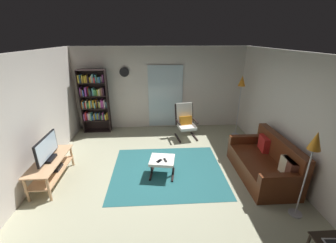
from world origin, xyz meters
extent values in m
plane|color=#A6A688|center=(0.00, 0.00, 0.00)|extent=(7.02, 7.02, 0.00)
cube|color=beige|center=(0.00, 2.90, 1.30)|extent=(5.60, 0.06, 2.60)
cube|color=beige|center=(-2.70, 0.00, 1.30)|extent=(0.06, 6.00, 2.60)
cube|color=beige|center=(2.70, 0.00, 1.30)|extent=(0.06, 6.00, 2.60)
cube|color=silver|center=(0.17, 2.83, 1.05)|extent=(1.10, 0.01, 2.00)
cube|color=#245D61|center=(0.09, 0.25, 0.00)|extent=(2.49, 2.10, 0.01)
cube|color=tan|center=(-2.34, 0.03, 0.52)|extent=(0.50, 1.29, 0.02)
cube|color=tan|center=(-2.34, 0.03, 0.24)|extent=(0.46, 1.23, 0.02)
cylinder|color=tan|center=(-2.14, -0.56, 0.25)|extent=(0.05, 0.05, 0.51)
cylinder|color=tan|center=(-2.14, 0.63, 0.25)|extent=(0.05, 0.05, 0.51)
cylinder|color=tan|center=(-2.54, -0.56, 0.25)|extent=(0.05, 0.05, 0.51)
cylinder|color=tan|center=(-2.54, 0.63, 0.25)|extent=(0.05, 0.05, 0.51)
cube|color=black|center=(-2.34, 0.12, 0.28)|extent=(0.30, 0.28, 0.07)
cube|color=black|center=(-2.34, 0.03, 0.55)|extent=(0.20, 0.32, 0.05)
cube|color=black|center=(-2.34, 0.03, 0.81)|extent=(0.04, 0.84, 0.46)
cube|color=silver|center=(-2.32, 0.03, 0.81)|extent=(0.01, 0.79, 0.41)
cube|color=black|center=(-2.43, 2.62, 0.98)|extent=(0.02, 0.30, 1.97)
cube|color=black|center=(-1.62, 2.62, 0.98)|extent=(0.02, 0.30, 1.97)
cube|color=black|center=(-2.03, 2.76, 0.98)|extent=(0.82, 0.02, 1.97)
cube|color=black|center=(-2.03, 2.62, 0.02)|extent=(0.79, 0.28, 0.02)
cube|color=black|center=(-2.03, 2.62, 0.39)|extent=(0.79, 0.28, 0.02)
cube|color=black|center=(-2.03, 2.62, 0.79)|extent=(0.79, 0.28, 0.02)
cube|color=black|center=(-2.03, 2.62, 1.18)|extent=(0.79, 0.28, 0.02)
cube|color=black|center=(-2.03, 2.62, 1.57)|extent=(0.79, 0.28, 0.02)
cube|color=black|center=(-2.03, 2.62, 1.95)|extent=(0.79, 0.28, 0.02)
cube|color=#8A4384|center=(-2.39, 2.62, 0.52)|extent=(0.04, 0.23, 0.23)
cube|color=red|center=(-2.34, 2.63, 0.53)|extent=(0.04, 0.21, 0.26)
cube|color=#903693|center=(-2.30, 2.64, 0.51)|extent=(0.02, 0.17, 0.21)
cube|color=beige|center=(-2.26, 2.60, 0.51)|extent=(0.04, 0.13, 0.22)
cube|color=beige|center=(-2.22, 2.60, 0.52)|extent=(0.03, 0.19, 0.24)
cube|color=teal|center=(-2.18, 2.61, 0.51)|extent=(0.03, 0.22, 0.23)
cube|color=#3056B0|center=(-2.13, 2.63, 0.48)|extent=(0.04, 0.18, 0.15)
cube|color=gold|center=(-2.10, 2.62, 0.50)|extent=(0.02, 0.16, 0.19)
cube|color=#2E62B3|center=(-2.05, 2.62, 0.50)|extent=(0.04, 0.10, 0.21)
cube|color=#9C982A|center=(-2.00, 2.63, 0.50)|extent=(0.04, 0.11, 0.19)
cube|color=teal|center=(-1.95, 2.63, 0.51)|extent=(0.03, 0.14, 0.21)
cube|color=#2C1931|center=(-1.91, 2.62, 0.49)|extent=(0.04, 0.17, 0.18)
cube|color=#408547|center=(-1.86, 2.61, 0.48)|extent=(0.04, 0.16, 0.15)
cube|color=#953F86|center=(-1.82, 2.60, 0.52)|extent=(0.03, 0.14, 0.24)
cube|color=teal|center=(-1.77, 2.62, 0.48)|extent=(0.04, 0.11, 0.17)
cube|color=gold|center=(-1.73, 2.61, 0.49)|extent=(0.04, 0.20, 0.18)
cube|color=gold|center=(-1.68, 2.62, 0.51)|extent=(0.03, 0.14, 0.22)
cube|color=orange|center=(-2.40, 2.63, 0.91)|extent=(0.02, 0.23, 0.23)
cube|color=#5690A5|center=(-2.36, 2.62, 0.90)|extent=(0.03, 0.23, 0.21)
cube|color=red|center=(-2.32, 2.63, 0.88)|extent=(0.04, 0.16, 0.17)
cube|color=beige|center=(-2.28, 2.62, 0.92)|extent=(0.03, 0.19, 0.24)
cube|color=#3A843E|center=(-2.24, 2.61, 0.89)|extent=(0.03, 0.11, 0.19)
cube|color=#418E45|center=(-2.20, 2.61, 0.89)|extent=(0.02, 0.18, 0.19)
cube|color=gold|center=(-2.17, 2.62, 0.92)|extent=(0.03, 0.21, 0.25)
cube|color=slate|center=(-2.13, 2.61, 0.91)|extent=(0.03, 0.13, 0.23)
cube|color=gold|center=(-2.10, 2.64, 0.91)|extent=(0.02, 0.13, 0.22)
cube|color=yellow|center=(-2.07, 2.61, 0.92)|extent=(0.04, 0.11, 0.24)
cube|color=#5B9494|center=(-2.02, 2.60, 0.88)|extent=(0.04, 0.21, 0.18)
cube|color=orange|center=(-1.98, 2.63, 0.93)|extent=(0.02, 0.17, 0.26)
cube|color=#282028|center=(-1.94, 2.63, 0.92)|extent=(0.03, 0.13, 0.25)
cube|color=#989C3A|center=(-1.89, 2.62, 0.90)|extent=(0.04, 0.19, 0.21)
cube|color=beige|center=(-1.86, 2.63, 0.89)|extent=(0.02, 0.20, 0.20)
cube|color=#973483|center=(-1.82, 2.64, 0.92)|extent=(0.04, 0.21, 0.25)
cube|color=#983783|center=(-1.77, 2.61, 0.92)|extent=(0.03, 0.22, 0.24)
cube|color=#BDB4B0|center=(-1.73, 2.61, 0.92)|extent=(0.04, 0.16, 0.25)
cube|color=#5C8EA2|center=(-1.68, 2.62, 0.89)|extent=(0.03, 0.14, 0.19)
cube|color=#8A3A95|center=(-2.40, 2.63, 1.32)|extent=(0.02, 0.23, 0.26)
cube|color=brown|center=(-2.36, 2.64, 1.29)|extent=(0.04, 0.23, 0.21)
cube|color=#3A5CB4|center=(-2.31, 2.60, 1.28)|extent=(0.04, 0.19, 0.19)
cube|color=#2C2A26|center=(-2.27, 2.62, 1.32)|extent=(0.03, 0.11, 0.26)
cube|color=purple|center=(-2.23, 2.60, 1.32)|extent=(0.04, 0.23, 0.27)
cube|color=red|center=(-2.18, 2.63, 1.32)|extent=(0.02, 0.11, 0.27)
cube|color=#388647|center=(-2.15, 2.62, 1.30)|extent=(0.02, 0.14, 0.23)
cube|color=#1F2D27|center=(-2.11, 2.63, 1.30)|extent=(0.04, 0.22, 0.22)
cube|color=#192233|center=(-2.07, 2.60, 1.27)|extent=(0.02, 0.18, 0.15)
cube|color=teal|center=(-2.03, 2.61, 1.31)|extent=(0.04, 0.17, 0.23)
cube|color=#407E4A|center=(-1.99, 2.61, 1.29)|extent=(0.04, 0.17, 0.19)
cube|color=#36843A|center=(-1.94, 2.62, 1.28)|extent=(0.03, 0.17, 0.18)
cube|color=#9C9F39|center=(-1.89, 2.61, 1.29)|extent=(0.04, 0.13, 0.19)
cube|color=beige|center=(-1.84, 2.63, 1.29)|extent=(0.03, 0.23, 0.21)
cube|color=olive|center=(-1.81, 2.62, 1.30)|extent=(0.02, 0.18, 0.23)
cube|color=brown|center=(-1.77, 2.61, 1.31)|extent=(0.04, 0.19, 0.24)
cube|color=#2D1A27|center=(-1.71, 2.60, 1.31)|extent=(0.04, 0.18, 0.25)
cube|color=gold|center=(-2.39, 2.60, 1.70)|extent=(0.03, 0.20, 0.23)
cube|color=#2C6AA5|center=(-2.35, 2.64, 1.70)|extent=(0.02, 0.21, 0.24)
cube|color=brown|center=(-2.32, 2.63, 1.66)|extent=(0.02, 0.20, 0.16)
cube|color=#A29834|center=(-2.28, 2.61, 1.70)|extent=(0.02, 0.21, 0.24)
cube|color=gold|center=(-2.25, 2.62, 1.68)|extent=(0.03, 0.14, 0.20)
cube|color=gold|center=(-2.21, 2.61, 1.69)|extent=(0.03, 0.20, 0.21)
cube|color=gold|center=(-2.17, 2.60, 1.70)|extent=(0.03, 0.17, 0.23)
cube|color=#291C26|center=(-2.13, 2.64, 1.68)|extent=(0.03, 0.21, 0.19)
cube|color=gold|center=(-2.07, 2.63, 1.66)|extent=(0.04, 0.15, 0.16)
cube|color=beige|center=(-2.03, 2.62, 1.69)|extent=(0.03, 0.15, 0.21)
cube|color=#55938E|center=(-1.99, 2.62, 1.71)|extent=(0.04, 0.16, 0.25)
cube|color=red|center=(-1.94, 2.63, 1.66)|extent=(0.04, 0.22, 0.16)
cube|color=#2765A6|center=(-1.91, 2.62, 1.70)|extent=(0.02, 0.18, 0.24)
cube|color=#437849|center=(-1.88, 2.61, 1.70)|extent=(0.02, 0.17, 0.24)
cube|color=teal|center=(-1.83, 2.60, 1.66)|extent=(0.04, 0.15, 0.16)
cube|color=#306AA8|center=(-1.79, 2.60, 1.67)|extent=(0.03, 0.21, 0.17)
cube|color=beige|center=(-1.75, 2.61, 1.67)|extent=(0.03, 0.11, 0.17)
cube|color=#99458B|center=(-1.70, 2.63, 1.70)|extent=(0.04, 0.14, 0.23)
cube|color=#5C2914|center=(2.10, -0.05, 0.20)|extent=(0.89, 1.74, 0.40)
cube|color=#5C2914|center=(2.46, -0.05, 0.65)|extent=(0.18, 1.74, 0.49)
cube|color=#5C2914|center=(2.10, -0.85, 0.50)|extent=(0.89, 0.14, 0.20)
cube|color=#5C2914|center=(2.10, 0.75, 0.50)|extent=(0.89, 0.14, 0.20)
cube|color=red|center=(2.33, 0.38, 0.57)|extent=(0.19, 0.40, 0.34)
cube|color=beige|center=(2.33, -0.59, 0.57)|extent=(0.16, 0.39, 0.34)
cube|color=brown|center=(2.33, -0.61, 0.57)|extent=(0.20, 0.40, 0.34)
cube|color=black|center=(1.01, 1.98, 0.02)|extent=(0.14, 0.60, 0.04)
cube|color=black|center=(0.96, 2.24, 0.68)|extent=(0.07, 0.18, 0.63)
cube|color=black|center=(1.00, 2.00, 0.54)|extent=(0.13, 0.52, 0.03)
cube|color=black|center=(0.49, 1.90, 0.02)|extent=(0.14, 0.60, 0.04)
cube|color=black|center=(0.45, 2.15, 0.68)|extent=(0.07, 0.18, 0.63)
cube|color=black|center=(0.49, 1.91, 0.54)|extent=(0.13, 0.52, 0.03)
cube|color=white|center=(0.75, 1.92, 0.38)|extent=(0.56, 0.59, 0.08)
cube|color=white|center=(0.71, 2.18, 0.72)|extent=(0.50, 0.26, 0.60)
cube|color=orange|center=(0.74, 2.02, 0.50)|extent=(0.39, 0.26, 0.34)
cube|color=white|center=(-0.04, 0.11, 0.38)|extent=(0.59, 0.56, 0.06)
cube|color=black|center=(-0.27, 0.15, 0.02)|extent=(0.12, 0.48, 0.04)
cube|color=black|center=(-0.27, 0.15, 0.20)|extent=(0.04, 0.04, 0.35)
cube|color=black|center=(0.20, 0.07, 0.02)|extent=(0.12, 0.48, 0.04)
cube|color=black|center=(0.20, 0.07, 0.20)|extent=(0.04, 0.04, 0.35)
cube|color=black|center=(0.03, 0.05, 0.42)|extent=(0.08, 0.15, 0.02)
cube|color=black|center=(-0.10, 0.03, 0.42)|extent=(0.14, 0.15, 0.01)
cylinder|color=#A5A5AD|center=(2.23, -1.15, 0.01)|extent=(0.22, 0.22, 0.02)
cylinder|color=#B2B2B7|center=(2.23, -1.15, 0.65)|extent=(0.02, 0.02, 1.25)
cone|color=orange|center=(2.23, -1.15, 1.42)|extent=(0.19, 0.19, 0.29)
cylinder|color=#A5A5AD|center=(2.32, 2.06, 0.01)|extent=(0.22, 0.22, 0.02)
cylinder|color=#B2B2B7|center=(2.32, 2.06, 0.78)|extent=(0.02, 0.02, 1.52)
cone|color=orange|center=(2.32, 2.06, 1.69)|extent=(0.20, 0.20, 0.30)
cylinder|color=silver|center=(-1.09, 2.83, 1.85)|extent=(0.28, 0.02, 0.28)
cylinder|color=black|center=(-1.09, 2.82, 1.85)|extent=(0.29, 0.01, 0.29)
camera|label=1|loc=(-0.15, -3.86, 2.87)|focal=22.83mm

